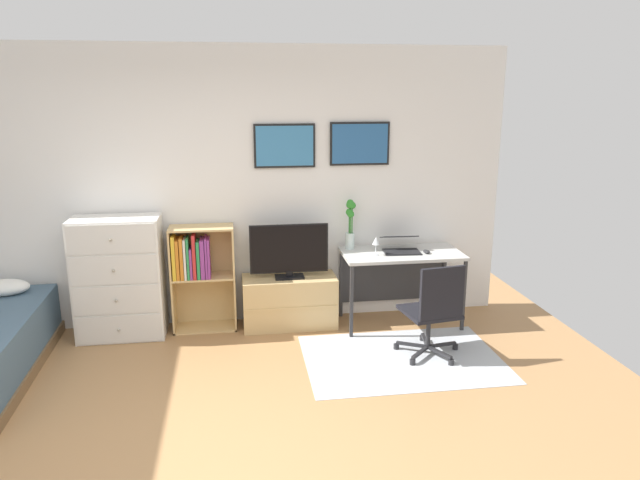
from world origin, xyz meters
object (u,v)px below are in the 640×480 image
laptop (401,245)px  computer_mouse (427,252)px  tv_stand (290,301)px  dresser (119,278)px  desk (399,263)px  television (289,252)px  office_chair (435,309)px  wine_glass (376,242)px  bookshelf (198,268)px  bamboo_vase (350,222)px

laptop → computer_mouse: laptop is taller
tv_stand → dresser: bearing=-179.5°
dresser → laptop: bearing=-0.6°
desk → computer_mouse: computer_mouse is taller
dresser → computer_mouse: size_ratio=11.04×
television → office_chair: (1.16, -0.90, -0.31)m
dresser → laptop: 2.70m
desk → wine_glass: 0.41m
bookshelf → tv_stand: 0.95m
bookshelf → computer_mouse: bookshelf is taller
laptop → wine_glass: bearing=-152.2°
bamboo_vase → bookshelf: bearing=-177.8°
laptop → computer_mouse: (0.23, -0.13, -0.04)m
desk → bamboo_vase: bearing=165.1°
tv_stand → bamboo_vase: (0.62, 0.11, 0.76)m
dresser → wine_glass: 2.44m
tv_stand → television: (0.00, -0.02, 0.52)m
desk → computer_mouse: (0.23, -0.15, 0.15)m
office_chair → laptop: (-0.06, 0.87, 0.34)m
tv_stand → television: television is taller
wine_glass → bamboo_vase: bearing=125.9°
tv_stand → desk: bearing=-1.1°
television → computer_mouse: (1.33, -0.15, -0.01)m
office_chair → bookshelf: bearing=145.6°
tv_stand → computer_mouse: (1.33, -0.17, 0.50)m
bookshelf → office_chair: bearing=-25.4°
television → computer_mouse: size_ratio=7.28×
tv_stand → office_chair: office_chair is taller
bookshelf → bamboo_vase: bearing=2.2°
office_chair → television: bearing=133.3°
office_chair → bamboo_vase: (-0.54, 1.02, 0.55)m
computer_mouse → wine_glass: wine_glass is taller
dresser → television: dresser is taller
tv_stand → wine_glass: 1.04m
bookshelf → office_chair: 2.26m
bamboo_vase → wine_glass: size_ratio=2.77×
wine_glass → computer_mouse: bearing=-0.5°
dresser → bookshelf: (0.72, 0.06, 0.04)m
dresser → wine_glass: size_ratio=6.38×
tv_stand → computer_mouse: 1.43m
office_chair → computer_mouse: office_chair is taller
dresser → television: size_ratio=1.52×
desk → computer_mouse: size_ratio=11.18×
bookshelf → desk: bearing=-2.0°
laptop → bookshelf: bearing=-178.8°
computer_mouse → wine_glass: (-0.51, 0.00, 0.12)m
wine_glass → television: bearing=169.9°
television → office_chair: bearing=-37.6°
desk → bookshelf: bearing=178.0°
office_chair → bamboo_vase: size_ratio=1.73×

